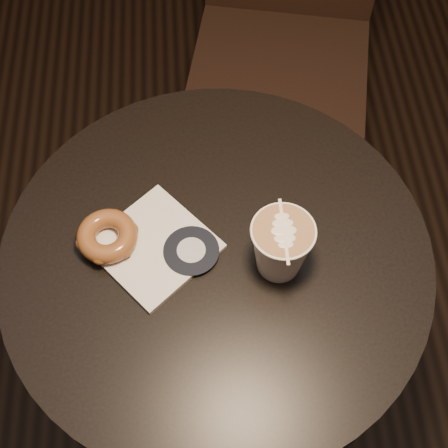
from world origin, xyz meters
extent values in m
plane|color=black|center=(0.00, 0.00, 0.00)|extent=(4.50, 4.50, 0.00)
cylinder|color=black|center=(0.00, 0.00, 0.73)|extent=(0.70, 0.70, 0.03)
cylinder|color=black|center=(0.00, 0.00, 0.37)|extent=(0.07, 0.07, 0.70)
cylinder|color=black|center=(0.00, 0.00, 0.01)|extent=(0.44, 0.44, 0.02)
cube|color=black|center=(0.20, 0.65, 0.49)|extent=(0.51, 0.51, 0.04)
cylinder|color=black|center=(-0.02, 0.51, 0.24)|extent=(0.04, 0.04, 0.49)
cylinder|color=black|center=(0.34, 0.44, 0.24)|extent=(0.04, 0.04, 0.49)
cylinder|color=black|center=(0.06, 0.87, 0.24)|extent=(0.04, 0.04, 0.49)
cylinder|color=black|center=(0.42, 0.79, 0.24)|extent=(0.04, 0.04, 0.49)
cube|color=white|center=(-0.10, 0.01, 0.75)|extent=(0.23, 0.23, 0.01)
torus|color=brown|center=(-0.17, 0.03, 0.77)|extent=(0.10, 0.10, 0.03)
camera|label=1|loc=(-0.02, -0.47, 1.64)|focal=50.00mm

